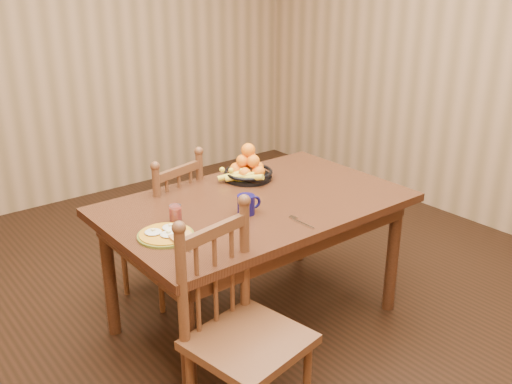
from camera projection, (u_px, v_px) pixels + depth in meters
room at (256, 90)px, 2.84m from camera, size 4.52×5.02×2.72m
dining_table at (256, 215)px, 3.09m from camera, size 1.60×1.00×0.75m
chair_far at (165, 228)px, 3.44m from camera, size 0.50×0.49×0.92m
chair_near at (242, 334)px, 2.40m from camera, size 0.51×0.50×0.99m
breakfast_plate at (166, 234)px, 2.64m from camera, size 0.26×0.29×0.04m
fork at (300, 221)px, 2.80m from camera, size 0.04×0.18×0.00m
spoon at (178, 243)px, 2.57m from camera, size 0.04×0.16×0.01m
coffee_mug at (247, 204)px, 2.88m from camera, size 0.13×0.09×0.10m
juice_glass at (176, 214)px, 2.79m from camera, size 0.06×0.06×0.09m
fruit_bowl at (248, 169)px, 3.35m from camera, size 0.32×0.32×0.22m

